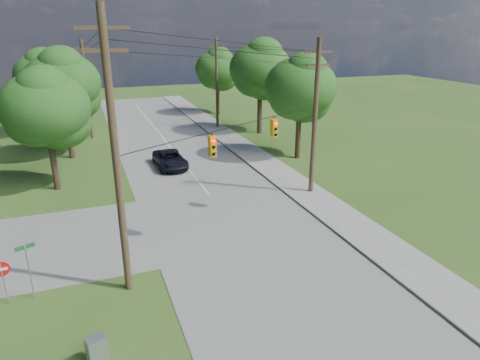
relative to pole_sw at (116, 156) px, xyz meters
name	(u,v)px	position (x,y,z in m)	size (l,w,h in m)	color
ground	(228,273)	(4.60, -0.40, -6.23)	(140.00, 140.00, 0.00)	#32551C
main_road	(233,224)	(6.60, 4.60, -6.21)	(10.00, 100.00, 0.03)	gray
sidewalk_east	(330,208)	(13.30, 4.60, -6.17)	(2.60, 100.00, 0.12)	#A3A199
pole_sw	(116,156)	(0.00, 0.00, 0.00)	(2.00, 0.32, 12.00)	#4D3D27
pole_ne	(315,116)	(13.50, 7.60, -0.76)	(2.00, 0.32, 10.50)	#4D3D27
pole_north_e	(217,83)	(13.50, 29.60, -1.10)	(2.00, 0.32, 10.00)	#4D3D27
pole_north_w	(87,89)	(-0.40, 29.60, -1.10)	(2.00, 0.32, 10.00)	#4D3D27
power_lines	(192,59)	(6.10, 11.14, 2.93)	(13.93, 29.62, 4.93)	black
traffic_signals	(246,136)	(7.15, 4.03, -0.73)	(4.91, 3.27, 1.05)	#EAB10D
tree_w_near	(45,108)	(-3.40, 14.60, -0.30)	(6.00, 6.00, 8.40)	#412E20
tree_w_mid	(62,83)	(-2.40, 22.60, 0.35)	(6.40, 6.40, 9.22)	#412E20
tree_w_far	(44,76)	(-4.40, 32.60, 0.02)	(6.00, 6.00, 8.73)	#412E20
tree_e_near	(300,87)	(16.60, 15.60, 0.02)	(6.20, 6.20, 8.81)	#412E20
tree_e_mid	(260,69)	(17.10, 25.60, 0.68)	(6.60, 6.60, 9.64)	#412E20
tree_e_far	(217,69)	(16.10, 37.60, -0.31)	(5.80, 5.80, 8.32)	#412E20
car_main_north	(170,159)	(5.32, 16.73, -5.51)	(2.27, 4.91, 1.37)	black
control_cabinet	(97,352)	(-1.54, -4.40, -5.65)	(0.64, 0.47, 1.16)	#999C9F
do_not_enter_sign	(2,273)	(-4.97, 0.60, -4.72)	(0.68, 0.13, 2.03)	#999C9F
street_name_sign	(28,265)	(-3.95, 0.60, -4.55)	(0.74, 0.34, 2.64)	#999C9F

